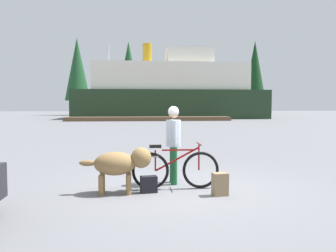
% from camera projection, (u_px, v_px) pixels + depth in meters
% --- Properties ---
extents(ground_plane, '(160.00, 160.00, 0.00)m').
position_uv_depth(ground_plane, '(179.00, 188.00, 7.22)').
color(ground_plane, slate).
extents(bicycle, '(1.79, 0.44, 0.93)m').
position_uv_depth(bicycle, '(175.00, 169.00, 7.15)').
color(bicycle, black).
rests_on(bicycle, ground_plane).
extents(person_cyclist, '(0.32, 0.53, 1.69)m').
position_uv_depth(person_cyclist, '(173.00, 137.00, 7.60)').
color(person_cyclist, '#19592D').
rests_on(person_cyclist, ground_plane).
extents(dog, '(1.39, 0.54, 0.89)m').
position_uv_depth(dog, '(121.00, 163.00, 6.79)').
color(dog, olive).
rests_on(dog, ground_plane).
extents(backpack, '(0.31, 0.24, 0.43)m').
position_uv_depth(backpack, '(220.00, 184.00, 6.64)').
color(backpack, '#8C7251').
rests_on(backpack, ground_plane).
extents(handbag_pannier, '(0.34, 0.23, 0.32)m').
position_uv_depth(handbag_pannier, '(149.00, 184.00, 6.86)').
color(handbag_pannier, black).
rests_on(handbag_pannier, ground_plane).
extents(dock_pier, '(17.05, 2.21, 0.40)m').
position_uv_depth(dock_pier, '(149.00, 119.00, 36.56)').
color(dock_pier, brown).
rests_on(dock_pier, ground_plane).
extents(ferry_boat, '(22.86, 7.10, 8.98)m').
position_uv_depth(ferry_boat, '(171.00, 92.00, 42.72)').
color(ferry_boat, '#1E331E').
rests_on(ferry_boat, ground_plane).
extents(sailboat_moored, '(7.72, 2.16, 8.81)m').
position_uv_depth(sailboat_moored, '(109.00, 114.00, 41.39)').
color(sailboat_moored, navy).
rests_on(sailboat_moored, ground_plane).
extents(pine_tree_far_left, '(3.89, 3.89, 11.96)m').
position_uv_depth(pine_tree_far_left, '(77.00, 69.00, 54.38)').
color(pine_tree_far_left, '#4C331E').
rests_on(pine_tree_far_left, ground_plane).
extents(pine_tree_center, '(3.59, 3.59, 11.22)m').
position_uv_depth(pine_tree_center, '(129.00, 71.00, 53.52)').
color(pine_tree_center, '#4C331E').
rests_on(pine_tree_center, ground_plane).
extents(pine_tree_far_right, '(3.20, 3.20, 11.89)m').
position_uv_depth(pine_tree_far_right, '(255.00, 68.00, 56.57)').
color(pine_tree_far_right, '#4C331E').
rests_on(pine_tree_far_right, ground_plane).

